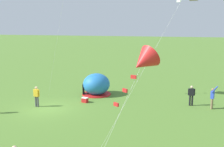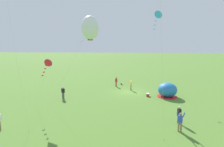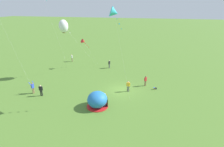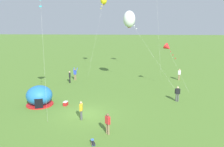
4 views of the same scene
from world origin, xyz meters
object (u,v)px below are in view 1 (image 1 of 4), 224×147
Objects in this scene: popup_tent at (96,85)px; person_center_field at (191,95)px; kite_red at (143,62)px; person_near_tent at (37,95)px; cooler_box at (85,100)px; person_flying_kite at (213,97)px.

person_center_field is (0.94, 8.92, -0.03)m from popup_tent.
kite_red reaches higher than popup_tent.
popup_tent is 16.81m from kite_red.
person_center_field is at bearing 109.07° from person_near_tent.
cooler_box is at bearing -78.29° from person_center_field.
person_center_field is 12.94m from person_near_tent.
kite_red is (14.45, 7.35, 4.43)m from popup_tent.
cooler_box is 0.34× the size of person_center_field.
person_near_tent is (4.23, -12.23, 0.00)m from person_center_field.
person_flying_kite is 14.21m from kite_red.
popup_tent is 1.63× the size of person_near_tent.
cooler_box is 10.70m from person_flying_kite.
person_flying_kite is 14.39m from person_near_tent.
kite_red is (11.66, 7.37, 5.21)m from cooler_box.
popup_tent is at bearing -153.03° from kite_red.
person_center_field is 0.91× the size of person_flying_kite.
kite_red is at bearing 32.29° from cooler_box.
popup_tent reaches higher than person_flying_kite.
person_center_field is at bearing 83.98° from popup_tent.
popup_tent is at bearing 179.68° from cooler_box.
popup_tent is 2.90m from cooler_box.
person_near_tent is at bearing -70.93° from person_center_field.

